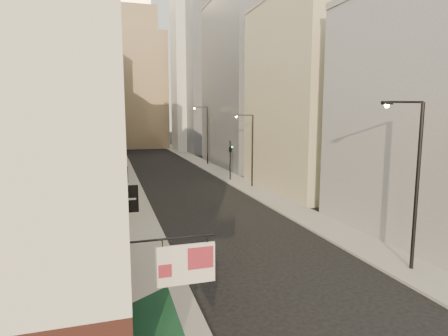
% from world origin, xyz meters
% --- Properties ---
extents(sidewalk_left, '(3.00, 140.00, 0.15)m').
position_xyz_m(sidewalk_left, '(-6.50, 55.00, 0.07)').
color(sidewalk_left, gray).
rests_on(sidewalk_left, ground).
extents(sidewalk_right, '(3.00, 140.00, 0.15)m').
position_xyz_m(sidewalk_right, '(6.50, 55.00, 0.07)').
color(sidewalk_right, gray).
rests_on(sidewalk_right, ground).
extents(near_building_left, '(8.30, 23.04, 12.30)m').
position_xyz_m(near_building_left, '(-10.99, 9.00, 6.02)').
color(near_building_left, brown).
rests_on(near_building_left, ground).
extents(left_bldg_beige, '(8.00, 12.00, 16.00)m').
position_xyz_m(left_bldg_beige, '(-12.00, 26.00, 8.00)').
color(left_bldg_beige, '#BBB089').
rests_on(left_bldg_beige, ground).
extents(left_bldg_grey, '(8.00, 16.00, 20.00)m').
position_xyz_m(left_bldg_grey, '(-12.00, 42.00, 10.00)').
color(left_bldg_grey, gray).
rests_on(left_bldg_grey, ground).
extents(left_bldg_tan, '(8.00, 18.00, 17.00)m').
position_xyz_m(left_bldg_tan, '(-12.00, 60.00, 8.50)').
color(left_bldg_tan, '#917757').
rests_on(left_bldg_tan, ground).
extents(left_bldg_wingrid, '(8.00, 20.00, 24.00)m').
position_xyz_m(left_bldg_wingrid, '(-12.00, 80.00, 12.00)').
color(left_bldg_wingrid, gray).
rests_on(left_bldg_wingrid, ground).
extents(right_bldg_beige, '(8.00, 16.00, 20.00)m').
position_xyz_m(right_bldg_beige, '(12.00, 30.00, 10.00)').
color(right_bldg_beige, '#BBB089').
rests_on(right_bldg_beige, ground).
extents(right_bldg_wingrid, '(8.00, 20.00, 26.00)m').
position_xyz_m(right_bldg_wingrid, '(12.00, 50.00, 13.00)').
color(right_bldg_wingrid, gray).
rests_on(right_bldg_wingrid, ground).
extents(highrise, '(21.00, 23.00, 51.20)m').
position_xyz_m(highrise, '(18.00, 78.00, 25.66)').
color(highrise, gray).
rests_on(highrise, ground).
extents(clock_tower, '(14.00, 14.00, 44.90)m').
position_xyz_m(clock_tower, '(-1.00, 92.00, 17.63)').
color(clock_tower, '#917757').
rests_on(clock_tower, ground).
extents(white_tower, '(8.00, 8.00, 41.50)m').
position_xyz_m(white_tower, '(10.00, 78.00, 18.61)').
color(white_tower, silver).
rests_on(white_tower, ground).
extents(streetlamp_near, '(2.29, 0.50, 8.76)m').
position_xyz_m(streetlamp_near, '(6.28, 8.59, 5.01)').
color(streetlamp_near, black).
rests_on(streetlamp_near, ground).
extents(streetlamp_mid, '(2.08, 0.75, 8.14)m').
position_xyz_m(streetlamp_mid, '(6.71, 32.37, 4.65)').
color(streetlamp_mid, black).
rests_on(streetlamp_mid, ground).
extents(streetlamp_far, '(2.47, 0.54, 9.45)m').
position_xyz_m(streetlamp_far, '(6.90, 53.00, 5.40)').
color(streetlamp_far, black).
rests_on(streetlamp_far, ground).
extents(traffic_light_left, '(0.56, 0.47, 5.00)m').
position_xyz_m(traffic_light_left, '(-6.85, 37.68, 3.50)').
color(traffic_light_left, black).
rests_on(traffic_light_left, ground).
extents(traffic_light_right, '(0.70, 0.70, 5.00)m').
position_xyz_m(traffic_light_right, '(5.91, 37.22, 3.84)').
color(traffic_light_right, black).
rests_on(traffic_light_right, ground).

